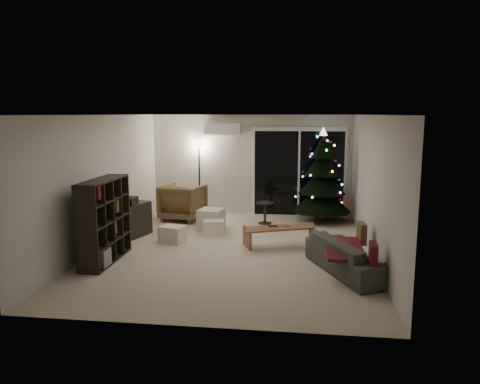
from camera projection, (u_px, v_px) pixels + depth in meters
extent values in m
plane|color=beige|center=(233.00, 250.00, 8.78)|extent=(6.50, 6.50, 0.00)
plane|color=white|center=(232.00, 115.00, 8.36)|extent=(6.50, 6.50, 0.00)
cube|color=silver|center=(251.00, 165.00, 11.75)|extent=(5.00, 0.02, 2.50)
cube|color=silver|center=(192.00, 225.00, 5.39)|extent=(5.00, 0.02, 2.50)
cube|color=silver|center=(103.00, 181.00, 8.88)|extent=(0.02, 6.50, 2.50)
cube|color=silver|center=(372.00, 186.00, 8.26)|extent=(0.02, 6.50, 2.50)
cube|color=black|center=(299.00, 174.00, 11.61)|extent=(2.20, 0.02, 2.10)
cube|color=white|center=(223.00, 129.00, 11.57)|extent=(0.90, 0.22, 0.28)
cube|color=#3F3833|center=(298.00, 213.00, 12.30)|extent=(2.60, 1.00, 0.10)
cube|color=white|center=(299.00, 190.00, 12.60)|extent=(2.20, 0.06, 1.00)
cube|color=black|center=(128.00, 221.00, 9.55)|extent=(0.73, 1.19, 0.70)
cube|color=black|center=(127.00, 201.00, 9.48)|extent=(0.35, 0.42, 0.15)
imported|color=brown|center=(183.00, 202.00, 11.19)|extent=(1.09, 1.11, 0.86)
cube|color=silver|center=(211.00, 219.00, 10.31)|extent=(0.59, 0.59, 0.45)
cube|color=silver|center=(172.00, 234.00, 9.25)|extent=(0.54, 0.46, 0.33)
cube|color=silver|center=(214.00, 227.00, 9.86)|extent=(0.47, 0.38, 0.30)
cylinder|color=black|center=(265.00, 213.00, 10.82)|extent=(0.50, 0.50, 0.50)
cylinder|color=black|center=(199.00, 178.00, 11.82)|extent=(0.29, 0.29, 1.83)
imported|color=#585B54|center=(350.00, 256.00, 7.47)|extent=(1.41, 2.00, 0.54)
cube|color=maroon|center=(344.00, 248.00, 7.47)|extent=(0.58, 1.34, 0.04)
cube|color=brown|center=(362.00, 233.00, 8.04)|extent=(0.14, 0.37, 0.36)
cube|color=maroon|center=(373.00, 255.00, 6.77)|extent=(0.13, 0.36, 0.36)
cube|color=black|center=(273.00, 226.00, 8.79)|extent=(0.17, 0.05, 0.02)
cube|color=slate|center=(286.00, 226.00, 8.80)|extent=(0.16, 0.10, 0.02)
cone|color=black|center=(322.00, 175.00, 10.91)|extent=(1.65, 1.65, 2.21)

